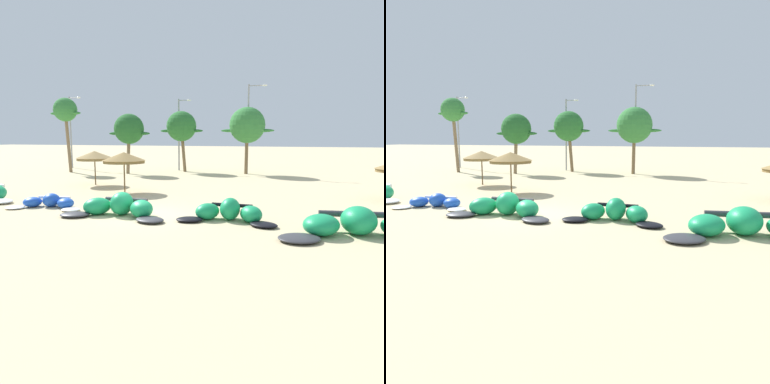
% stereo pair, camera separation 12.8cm
% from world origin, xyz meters
% --- Properties ---
extents(ground_plane, '(260.00, 260.00, 0.00)m').
position_xyz_m(ground_plane, '(0.00, 0.00, 0.00)').
color(ground_plane, beige).
extents(kite_left, '(4.67, 2.39, 0.78)m').
position_xyz_m(kite_left, '(-6.06, 0.23, 0.30)').
color(kite_left, white).
rests_on(kite_left, ground).
extents(kite_left_of_center, '(5.91, 2.71, 1.20)m').
position_xyz_m(kite_left_of_center, '(-1.12, -0.62, 0.46)').
color(kite_left_of_center, '#333338').
rests_on(kite_left_of_center, ground).
extents(kite_center, '(5.08, 2.36, 1.08)m').
position_xyz_m(kite_center, '(4.49, -0.07, 0.41)').
color(kite_center, black).
rests_on(kite_center, ground).
extents(kite_right_of_center, '(7.11, 3.75, 1.19)m').
position_xyz_m(kite_right_of_center, '(10.19, -1.29, 0.46)').
color(kite_right_of_center, '#333338').
rests_on(kite_right_of_center, ground).
extents(beach_umbrella_near_van, '(3.07, 3.07, 2.84)m').
position_xyz_m(beach_umbrella_near_van, '(-8.87, 9.73, 2.45)').
color(beach_umbrella_near_van, brown).
rests_on(beach_umbrella_near_van, ground).
extents(beach_umbrella_middle, '(3.14, 3.14, 2.92)m').
position_xyz_m(beach_umbrella_middle, '(-4.63, 6.77, 2.52)').
color(beach_umbrella_middle, brown).
rests_on(beach_umbrella_middle, ground).
extents(palm_leftmost, '(3.93, 2.62, 8.29)m').
position_xyz_m(palm_leftmost, '(-17.87, 18.60, 6.80)').
color(palm_leftmost, '#7F6647').
rests_on(palm_leftmost, ground).
extents(palm_left, '(4.84, 3.23, 6.45)m').
position_xyz_m(palm_left, '(-10.34, 19.07, 4.77)').
color(palm_left, '#7F6647').
rests_on(palm_left, ground).
extents(palm_left_of_gap, '(5.13, 3.42, 6.89)m').
position_xyz_m(palm_left_of_gap, '(-5.74, 23.04, 5.12)').
color(palm_left_of_gap, brown).
rests_on(palm_left_of_gap, ground).
extents(palm_center_left, '(5.74, 3.83, 7.14)m').
position_xyz_m(palm_center_left, '(1.83, 22.64, 5.18)').
color(palm_center_left, brown).
rests_on(palm_center_left, ground).
extents(lamppost_west, '(1.74, 0.24, 9.00)m').
position_xyz_m(lamppost_west, '(-20.89, 23.91, 5.03)').
color(lamppost_west, gray).
rests_on(lamppost_west, ground).
extents(lamppost_west_center, '(1.60, 0.24, 8.34)m').
position_xyz_m(lamppost_west_center, '(-6.38, 24.38, 4.68)').
color(lamppost_west_center, gray).
rests_on(lamppost_west_center, ground).
extents(lamppost_east_center, '(2.03, 0.24, 9.46)m').
position_xyz_m(lamppost_east_center, '(2.06, 22.71, 5.30)').
color(lamppost_east_center, gray).
rests_on(lamppost_east_center, ground).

